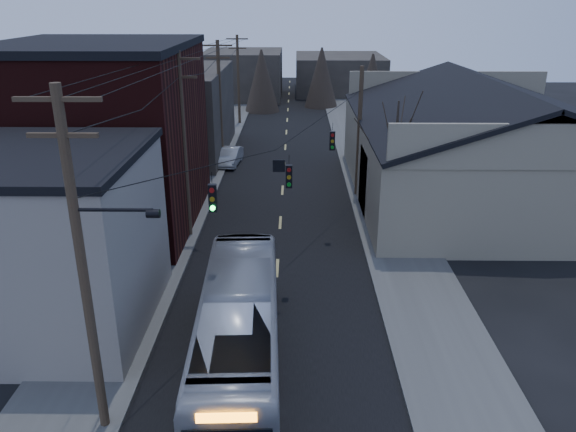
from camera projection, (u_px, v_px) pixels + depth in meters
name	position (u px, v px, depth m)	size (l,w,h in m)	color
road_surface	(284.00, 173.00, 42.52)	(9.00, 110.00, 0.02)	black
sidewalk_left	(198.00, 172.00, 42.57)	(4.00, 110.00, 0.12)	#474744
sidewalk_right	(369.00, 173.00, 42.42)	(4.00, 110.00, 0.12)	#474744
building_clapboard	(41.00, 244.00, 21.79)	(8.00, 8.00, 7.00)	gray
building_brick	(102.00, 139.00, 31.50)	(10.00, 12.00, 10.00)	black
building_left_far	(172.00, 112.00, 46.95)	(9.00, 14.00, 7.00)	#2E2A25
warehouse	(480.00, 157.00, 36.73)	(16.16, 20.60, 7.73)	gray
building_far_left	(243.00, 74.00, 74.12)	(10.00, 12.00, 6.00)	#2E2A25
building_far_right	(339.00, 74.00, 78.81)	(12.00, 14.00, 5.00)	#2E2A25
bare_tree	(394.00, 165.00, 31.82)	(0.40, 0.40, 7.20)	black
utility_lines	(232.00, 125.00, 35.30)	(11.24, 45.28, 10.50)	#382B1E
bus	(239.00, 330.00, 19.61)	(2.66, 11.39, 3.17)	#9FA2AB
parked_car	(230.00, 156.00, 44.54)	(1.42, 4.08, 1.34)	#95979C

